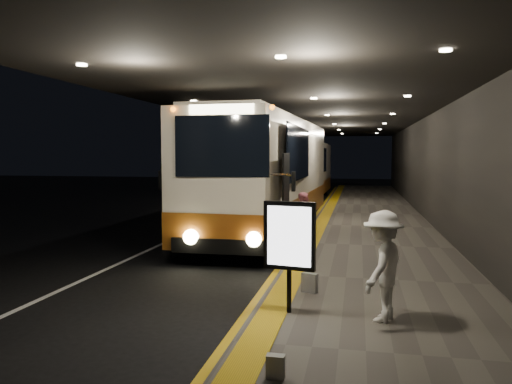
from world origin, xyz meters
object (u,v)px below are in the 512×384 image
(coach_main, at_px, (268,179))
(stanchion_post, at_px, (302,232))
(passenger_boarding, at_px, (305,221))
(bag_polka, at_px, (310,283))
(info_sign, at_px, (289,238))
(bag_plain, at_px, (276,366))
(passenger_waiting_white, at_px, (383,266))
(coach_second, at_px, (305,173))

(coach_main, bearing_deg, stanchion_post, -66.58)
(passenger_boarding, height_order, bag_polka, passenger_boarding)
(info_sign, bearing_deg, bag_polka, 90.40)
(bag_polka, distance_m, bag_plain, 3.80)
(passenger_boarding, bearing_deg, passenger_waiting_white, -153.66)
(info_sign, bearing_deg, coach_main, 112.31)
(coach_main, xyz_separation_m, passenger_boarding, (1.78, -4.14, -0.97))
(coach_second, bearing_deg, passenger_waiting_white, -79.72)
(coach_main, relative_size, bag_plain, 46.79)
(bag_plain, bearing_deg, stanchion_post, 94.12)
(bag_plain, relative_size, info_sign, 0.15)
(bag_polka, xyz_separation_m, info_sign, (-0.22, -1.31, 1.09))
(coach_main, distance_m, coach_second, 13.13)
(coach_second, distance_m, bag_polka, 21.73)
(bag_polka, bearing_deg, passenger_boarding, 97.31)
(bag_plain, bearing_deg, coach_second, 95.24)
(stanchion_post, bearing_deg, coach_main, 111.17)
(coach_main, relative_size, passenger_boarding, 8.04)
(passenger_boarding, relative_size, info_sign, 0.86)
(passenger_boarding, height_order, stanchion_post, passenger_boarding)
(coach_main, distance_m, bag_polka, 8.89)
(stanchion_post, bearing_deg, coach_second, 95.73)
(coach_main, xyz_separation_m, bag_polka, (2.33, -8.43, -1.60))
(coach_main, relative_size, stanchion_post, 11.43)
(passenger_boarding, relative_size, stanchion_post, 1.42)
(coach_second, relative_size, stanchion_post, 9.81)
(coach_second, height_order, info_sign, coach_second)
(coach_second, height_order, passenger_waiting_white, coach_second)
(passenger_boarding, relative_size, passenger_waiting_white, 0.91)
(passenger_boarding, distance_m, bag_polka, 4.36)
(info_sign, bearing_deg, passenger_boarding, 103.43)
(bag_polka, relative_size, bag_plain, 1.35)
(coach_main, bearing_deg, bag_plain, -77.14)
(coach_main, distance_m, info_sign, 9.97)
(bag_plain, bearing_deg, bag_polka, 89.38)
(passenger_waiting_white, bearing_deg, info_sign, -72.14)
(coach_second, xyz_separation_m, info_sign, (2.14, -22.87, -0.25))
(coach_second, height_order, passenger_boarding, coach_second)
(bag_polka, xyz_separation_m, bag_plain, (-0.04, -3.80, -0.05))
(coach_main, distance_m, passenger_waiting_white, 10.51)
(passenger_boarding, xyz_separation_m, passenger_waiting_white, (1.85, -5.68, 0.08))
(bag_polka, height_order, bag_plain, bag_polka)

